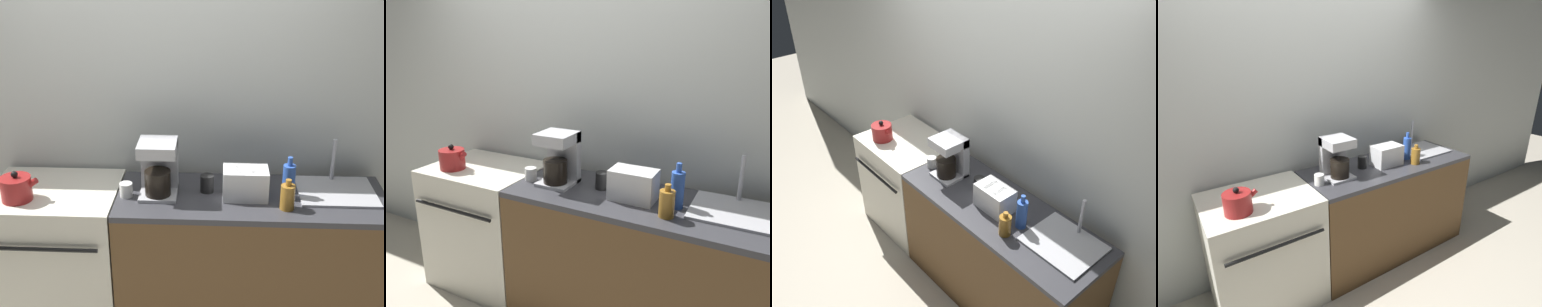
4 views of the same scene
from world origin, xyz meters
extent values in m
cube|color=silver|center=(0.00, 0.69, 1.30)|extent=(8.00, 0.05, 2.60)
cube|color=silver|center=(-0.63, 0.32, 0.46)|extent=(0.78, 0.63, 0.92)
cube|color=black|center=(-0.63, 0.32, 0.91)|extent=(0.77, 0.62, 0.02)
cylinder|color=black|center=(-0.81, 0.18, 0.91)|extent=(0.20, 0.20, 0.01)
cylinder|color=black|center=(-0.45, 0.18, 0.91)|extent=(0.20, 0.20, 0.01)
cylinder|color=black|center=(-0.81, 0.45, 0.91)|extent=(0.20, 0.20, 0.01)
cylinder|color=black|center=(-0.45, 0.45, 0.91)|extent=(0.20, 0.20, 0.01)
cylinder|color=black|center=(-0.63, -0.03, 0.72)|extent=(0.66, 0.02, 0.02)
cube|color=brown|center=(0.57, 0.30, 0.44)|extent=(1.60, 0.60, 0.88)
cube|color=#38383D|center=(0.57, 0.30, 0.90)|extent=(1.60, 0.60, 0.04)
cylinder|color=maroon|center=(-0.80, 0.18, 0.99)|extent=(0.18, 0.18, 0.14)
sphere|color=black|center=(-0.80, 0.18, 1.08)|extent=(0.04, 0.04, 0.04)
cylinder|color=maroon|center=(-0.71, 0.18, 1.02)|extent=(0.10, 0.04, 0.09)
cube|color=white|center=(0.53, 0.28, 1.01)|extent=(0.26, 0.17, 0.18)
cube|color=black|center=(0.48, 0.28, 1.10)|extent=(0.03, 0.12, 0.01)
cube|color=black|center=(0.57, 0.28, 1.10)|extent=(0.03, 0.12, 0.01)
cube|color=#B7B7BC|center=(0.02, 0.28, 0.93)|extent=(0.22, 0.23, 0.02)
cube|color=#B7B7BC|center=(0.02, 0.37, 1.09)|extent=(0.22, 0.06, 0.34)
cube|color=#B7B7BC|center=(0.02, 0.28, 1.22)|extent=(0.22, 0.23, 0.07)
cylinder|color=black|center=(0.02, 0.26, 1.01)|extent=(0.15, 0.15, 0.15)
cube|color=#B7B7BC|center=(1.07, 0.37, 0.93)|extent=(0.46, 0.39, 0.01)
cylinder|color=silver|center=(1.07, 0.52, 1.06)|extent=(0.02, 0.02, 0.28)
cylinder|color=#9E6B23|center=(0.76, 0.15, 0.99)|extent=(0.08, 0.08, 0.15)
cylinder|color=#9E6B23|center=(0.76, 0.15, 1.08)|extent=(0.03, 0.03, 0.04)
cylinder|color=#2D56B7|center=(0.78, 0.28, 1.02)|extent=(0.07, 0.07, 0.21)
cylinder|color=#2D56B7|center=(0.78, 0.28, 1.15)|extent=(0.03, 0.03, 0.05)
cylinder|color=white|center=(-0.17, 0.25, 0.96)|extent=(0.08, 0.08, 0.09)
cylinder|color=black|center=(0.30, 0.34, 0.97)|extent=(0.08, 0.08, 0.11)
camera|label=1|loc=(0.36, -2.52, 2.39)|focal=50.00mm
camera|label=2|loc=(1.19, -1.64, 1.81)|focal=35.00mm
camera|label=3|loc=(2.15, -1.39, 2.90)|focal=40.00mm
camera|label=4|loc=(-1.14, -1.62, 1.95)|focal=28.00mm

